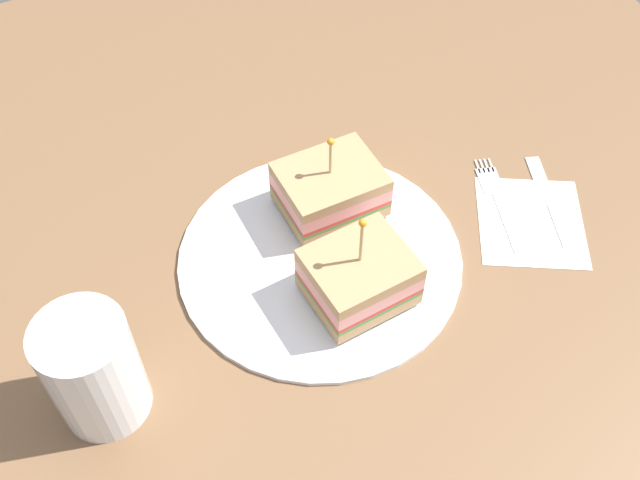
# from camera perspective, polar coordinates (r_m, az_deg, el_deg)

# --- Properties ---
(ground_plane) EXTENTS (1.16, 1.16, 0.02)m
(ground_plane) POSITION_cam_1_polar(r_m,az_deg,el_deg) (0.74, 0.00, -1.94)
(ground_plane) COLOR brown
(plate) EXTENTS (0.27, 0.27, 0.01)m
(plate) POSITION_cam_1_polar(r_m,az_deg,el_deg) (0.73, 0.00, -1.23)
(plate) COLOR white
(plate) RESTS_ON ground_plane
(sandwich_half_front) EXTENTS (0.08, 0.10, 0.09)m
(sandwich_half_front) POSITION_cam_1_polar(r_m,az_deg,el_deg) (0.74, 0.77, 3.89)
(sandwich_half_front) COLOR tan
(sandwich_half_front) RESTS_ON plate
(sandwich_half_back) EXTENTS (0.08, 0.09, 0.10)m
(sandwich_half_back) POSITION_cam_1_polar(r_m,az_deg,el_deg) (0.68, 2.97, -2.78)
(sandwich_half_back) COLOR tan
(sandwich_half_back) RESTS_ON plate
(drink_glass) EXTENTS (0.07, 0.07, 0.11)m
(drink_glass) POSITION_cam_1_polar(r_m,az_deg,el_deg) (0.63, -16.65, -9.72)
(drink_glass) COLOR beige
(drink_glass) RESTS_ON ground_plane
(napkin) EXTENTS (0.16, 0.15, 0.00)m
(napkin) POSITION_cam_1_polar(r_m,az_deg,el_deg) (0.79, 15.67, 1.36)
(napkin) COLOR white
(napkin) RESTS_ON ground_plane
(fork) EXTENTS (0.13, 0.06, 0.00)m
(fork) POSITION_cam_1_polar(r_m,az_deg,el_deg) (0.81, 13.10, 3.50)
(fork) COLOR silver
(fork) RESTS_ON ground_plane
(knife) EXTENTS (0.12, 0.06, 0.00)m
(knife) POSITION_cam_1_polar(r_m,az_deg,el_deg) (0.82, 16.75, 3.34)
(knife) COLOR silver
(knife) RESTS_ON ground_plane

